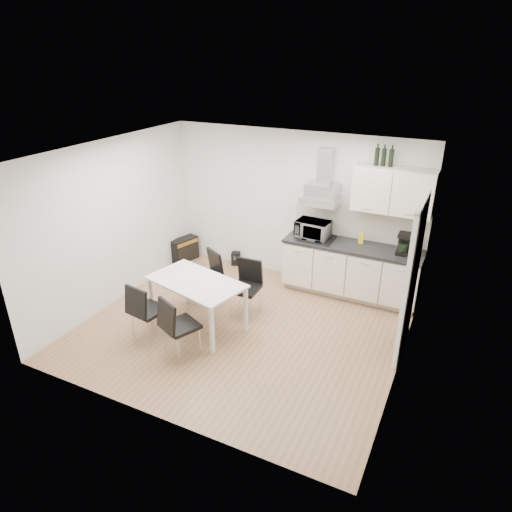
{
  "coord_description": "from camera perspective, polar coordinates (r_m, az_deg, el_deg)",
  "views": [
    {
      "loc": [
        2.69,
        -5.05,
        3.81
      ],
      "look_at": [
        0.11,
        0.27,
        1.1
      ],
      "focal_mm": 32.0,
      "sensor_mm": 36.0,
      "label": 1
    }
  ],
  "objects": [
    {
      "name": "ground",
      "position": [
        6.87,
        -1.81,
        -9.04
      ],
      "size": [
        4.5,
        4.5,
        0.0
      ],
      "primitive_type": "plane",
      "color": "#A57850",
      "rests_on": "ground"
    },
    {
      "name": "ceiling",
      "position": [
        5.84,
        -2.16,
        12.68
      ],
      "size": [
        4.5,
        4.5,
        0.0
      ],
      "primitive_type": "plane",
      "color": "white",
      "rests_on": "wall_back"
    },
    {
      "name": "chair_near_left",
      "position": [
        6.62,
        -13.28,
        -6.68
      ],
      "size": [
        0.52,
        0.57,
        0.88
      ],
      "primitive_type": null,
      "rotation": [
        0.0,
        0.0,
        -0.16
      ],
      "color": "black",
      "rests_on": "ground"
    },
    {
      "name": "wall_right",
      "position": [
        5.65,
        18.7,
        -3.13
      ],
      "size": [
        0.1,
        4.0,
        2.6
      ],
      "primitive_type": "cube",
      "color": "white",
      "rests_on": "ground"
    },
    {
      "name": "chair_far_right",
      "position": [
        6.99,
        -1.4,
        -4.18
      ],
      "size": [
        0.46,
        0.51,
        0.88
      ],
      "primitive_type": null,
      "rotation": [
        0.0,
        0.0,
        3.17
      ],
      "color": "black",
      "rests_on": "ground"
    },
    {
      "name": "doorway",
      "position": [
        6.26,
        18.8,
        -2.95
      ],
      "size": [
        0.08,
        1.04,
        2.1
      ],
      "primitive_type": "cube",
      "color": "white",
      "rests_on": "ground"
    },
    {
      "name": "wall_left",
      "position": [
        7.49,
        -17.43,
        3.91
      ],
      "size": [
        0.1,
        4.0,
        2.6
      ],
      "primitive_type": "cube",
      "color": "white",
      "rests_on": "ground"
    },
    {
      "name": "wall_back",
      "position": [
        7.95,
        4.78,
        6.15
      ],
      "size": [
        4.5,
        0.1,
        2.6
      ],
      "primitive_type": "cube",
      "color": "white",
      "rests_on": "ground"
    },
    {
      "name": "guitar_amp",
      "position": [
        8.99,
        -8.95,
        0.84
      ],
      "size": [
        0.38,
        0.59,
        0.45
      ],
      "rotation": [
        0.0,
        0.0,
        -0.3
      ],
      "color": "black",
      "rests_on": "ground"
    },
    {
      "name": "chair_far_left",
      "position": [
        7.34,
        -6.38,
        -2.83
      ],
      "size": [
        0.63,
        0.65,
        0.88
      ],
      "primitive_type": null,
      "rotation": [
        0.0,
        0.0,
        2.63
      ],
      "color": "black",
      "rests_on": "ground"
    },
    {
      "name": "chair_near_right",
      "position": [
        6.2,
        -9.35,
        -8.67
      ],
      "size": [
        0.61,
        0.64,
        0.88
      ],
      "primitive_type": null,
      "rotation": [
        0.0,
        0.0,
        -0.42
      ],
      "color": "black",
      "rests_on": "ground"
    },
    {
      "name": "dining_table",
      "position": [
        6.66,
        -7.48,
        -3.75
      ],
      "size": [
        1.53,
        1.1,
        0.75
      ],
      "rotation": [
        0.0,
        0.0,
        -0.24
      ],
      "color": "white",
      "rests_on": "ground"
    },
    {
      "name": "kitchenette",
      "position": [
        7.56,
        12.27,
        0.84
      ],
      "size": [
        2.22,
        0.64,
        2.52
      ],
      "color": "beige",
      "rests_on": "ground"
    },
    {
      "name": "floor_speaker",
      "position": [
        8.73,
        -2.55,
        -0.31
      ],
      "size": [
        0.19,
        0.18,
        0.26
      ],
      "primitive_type": "cube",
      "rotation": [
        0.0,
        0.0,
        0.31
      ],
      "color": "black",
      "rests_on": "ground"
    },
    {
      "name": "wall_front",
      "position": [
        4.78,
        -13.3,
        -7.81
      ],
      "size": [
        4.5,
        0.1,
        2.6
      ],
      "primitive_type": "cube",
      "color": "white",
      "rests_on": "ground"
    }
  ]
}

